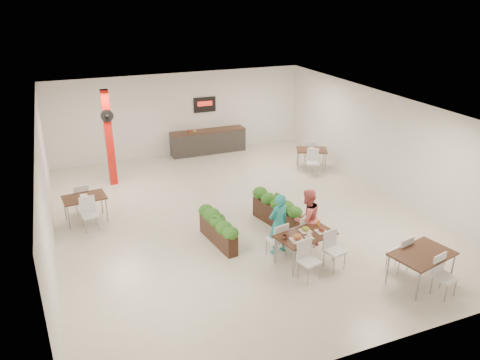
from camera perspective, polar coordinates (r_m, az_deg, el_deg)
name	(u,v)px	position (r m, az deg, el deg)	size (l,w,h in m)	color
ground	(237,215)	(13.72, -0.37, -4.30)	(12.00, 12.00, 0.00)	beige
room_shell	(237,150)	(12.94, -0.39, 3.66)	(10.10, 12.10, 3.22)	white
red_column	(109,137)	(15.92, -15.69, 5.04)	(0.40, 0.41, 3.20)	red
service_counter	(208,141)	(18.80, -3.92, 4.77)	(3.00, 0.64, 2.20)	#292724
main_table	(305,239)	(11.31, 7.96, -7.10)	(1.54, 1.84, 0.92)	#321A10
diner_man	(278,224)	(11.57, 4.70, -5.34)	(0.58, 0.38, 1.58)	teal
diner_woman	(307,219)	(11.92, 8.16, -4.67)	(0.76, 0.59, 1.57)	#F36D6C
planter_left	(218,227)	(12.06, -2.71, -5.69)	(0.58, 1.73, 0.90)	black
planter_right	(277,210)	(12.96, 4.48, -3.62)	(0.75, 1.86, 0.99)	black
side_table_a	(85,201)	(13.83, -18.42, -2.42)	(1.23, 1.66, 0.92)	#321A10
side_table_b	(312,153)	(17.18, 8.71, 3.29)	(1.28, 1.65, 0.92)	#321A10
side_table_c	(422,258)	(11.22, 21.31, -8.80)	(1.53, 1.67, 0.92)	#321A10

